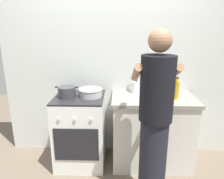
{
  "coord_description": "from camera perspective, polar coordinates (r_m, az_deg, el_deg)",
  "views": [
    {
      "loc": [
        0.11,
        -2.24,
        1.69
      ],
      "look_at": [
        0.05,
        0.12,
        1.0
      ],
      "focal_mm": 33.41,
      "sensor_mm": 36.0,
      "label": 1
    }
  ],
  "objects": [
    {
      "name": "stove_range",
      "position": [
        2.73,
        -8.56,
        -10.92
      ],
      "size": [
        0.6,
        0.62,
        0.9
      ],
      "color": "white",
      "rests_on": "ground"
    },
    {
      "name": "utensil_crock",
      "position": [
        2.69,
        6.35,
        1.27
      ],
      "size": [
        0.1,
        0.1,
        0.34
      ],
      "color": "silver",
      "rests_on": "countertop"
    },
    {
      "name": "countertop",
      "position": [
        2.73,
        10.77,
        -11.01
      ],
      "size": [
        1.0,
        0.6,
        0.9
      ],
      "color": "silver",
      "rests_on": "ground"
    },
    {
      "name": "oil_bottle",
      "position": [
        2.53,
        17.22,
        -0.05
      ],
      "size": [
        0.06,
        0.06,
        0.26
      ],
      "color": "gold",
      "rests_on": "countertop"
    },
    {
      "name": "back_wall",
      "position": [
        2.78,
        3.33,
        7.14
      ],
      "size": [
        3.2,
        0.1,
        2.5
      ],
      "color": "silver",
      "rests_on": "ground"
    },
    {
      "name": "spice_bottle",
      "position": [
        2.54,
        13.36,
        -1.27
      ],
      "size": [
        0.04,
        0.04,
        0.09
      ],
      "color": "silver",
      "rests_on": "countertop"
    },
    {
      "name": "mixing_bowl",
      "position": [
        2.53,
        -5.88,
        -0.74
      ],
      "size": [
        0.29,
        0.29,
        0.1
      ],
      "color": "#B7B7BC",
      "rests_on": "stove_range"
    },
    {
      "name": "pot",
      "position": [
        2.54,
        -12.26,
        -0.66
      ],
      "size": [
        0.28,
        0.21,
        0.13
      ],
      "color": "#38383D",
      "rests_on": "stove_range"
    },
    {
      "name": "person",
      "position": [
        1.96,
        11.63,
        -9.06
      ],
      "size": [
        0.41,
        0.5,
        1.7
      ],
      "color": "black",
      "rests_on": "ground"
    },
    {
      "name": "ground",
      "position": [
        2.81,
        -1.16,
        -20.7
      ],
      "size": [
        6.0,
        6.0,
        0.0
      ],
      "primitive_type": "plane",
      "color": "#6B5B4C"
    }
  ]
}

